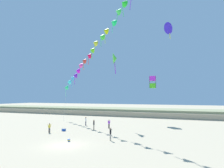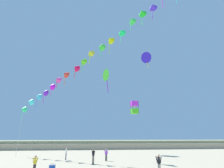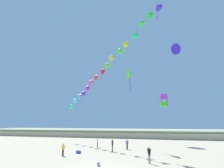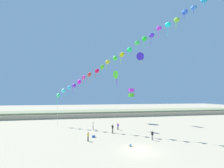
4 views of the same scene
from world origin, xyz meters
The scene contains 13 objects.
ground_plane centered at (0.00, 0.00, 0.00)m, with size 240.00×240.00×0.00m, color tan.
dune_ridge centered at (0.00, 38.64, 1.00)m, with size 120.00×12.39×2.01m.
person_near_left centered at (0.13, 13.13, 0.90)m, with size 0.55×0.21×1.56m.
person_near_right centered at (-6.81, 5.72, 0.88)m, with size 0.42×0.43×1.52m.
person_mid_center centered at (-1.61, 10.65, 0.98)m, with size 0.44×0.51×1.70m.
person_far_left centered at (4.05, 4.08, 0.97)m, with size 0.45×0.49×1.68m.
person_far_right centered at (-5.36, 14.66, 0.97)m, with size 0.23×0.59×1.68m.
kite_banner_string centered at (-0.25, 11.39, 16.61)m, with size 29.43×20.54×25.88m.
large_kite_low_lead centered at (0.39, 15.51, 12.87)m, with size 1.61×2.17×4.01m.
large_kite_mid_trail centered at (9.89, 23.07, 20.11)m, with size 2.90×2.92×3.76m.
large_kite_high_solo centered at (6.35, 22.12, 8.63)m, with size 1.44×1.44×2.50m.
beach_cooler centered at (-5.72, 7.96, 0.21)m, with size 0.58×0.41×0.46m.
beach_ball centered at (-0.65, 1.78, 0.18)m, with size 0.36×0.36×0.36m.
Camera 4 is at (-7.83, -20.40, 7.48)m, focal length 24.00 mm.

